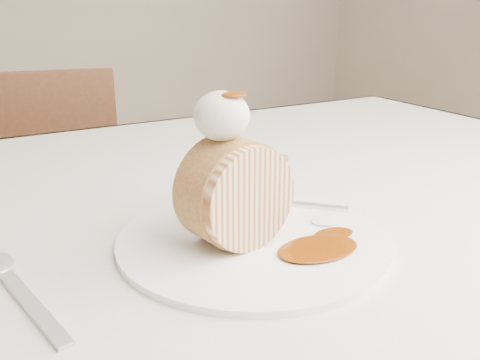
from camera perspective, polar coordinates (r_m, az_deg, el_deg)
table at (r=0.73m, az=-3.04°, el=-8.23°), size 1.40×0.90×0.75m
chair_far at (r=1.44m, az=-20.69°, el=-3.22°), size 0.46×0.46×0.84m
plate at (r=0.56m, az=1.41°, el=-6.36°), size 0.37×0.37×0.01m
roulade_slice at (r=0.53m, az=-0.47°, el=-1.41°), size 0.11×0.07×0.10m
cake_chunk at (r=0.63m, az=1.32°, el=-0.58°), size 0.08×0.08×0.05m
whipped_cream at (r=0.51m, az=-1.97°, el=6.85°), size 0.05×0.05×0.05m
caramel_drizzle at (r=0.50m, az=-0.70°, el=9.74°), size 0.03×0.02×0.01m
caramel_pool at (r=0.53m, az=8.30°, el=-7.21°), size 0.10×0.09×0.00m
fork at (r=0.64m, az=6.15°, el=-2.59°), size 0.13×0.13×0.00m
spoon at (r=0.48m, az=-21.26°, el=-12.41°), size 0.06×0.17×0.00m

